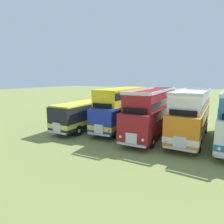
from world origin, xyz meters
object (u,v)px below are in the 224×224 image
Objects in this scene: bus_third_in_row at (153,110)px; bus_fourth_in_row at (191,114)px; bus_second_in_row at (122,107)px; bus_first_in_row at (92,111)px.

bus_fourth_in_row is at bearing -0.42° from bus_third_in_row.
bus_third_in_row reaches higher than bus_second_in_row.
bus_first_in_row is at bearing -178.10° from bus_fourth_in_row.
bus_second_in_row is at bearing 178.05° from bus_fourth_in_row.
bus_third_in_row is at bearing 3.06° from bus_first_in_row.
bus_second_in_row is 1.00× the size of bus_fourth_in_row.
bus_third_in_row reaches higher than bus_first_in_row.
bus_first_in_row is 1.17× the size of bus_fourth_in_row.
bus_first_in_row is 10.80m from bus_fourth_in_row.
bus_second_in_row is 0.84× the size of bus_third_in_row.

